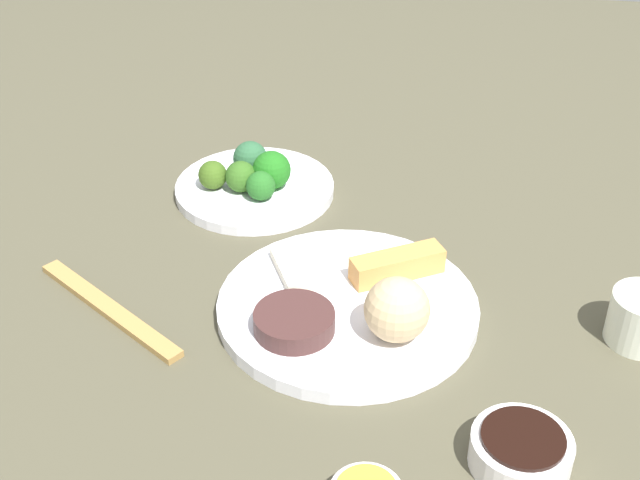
# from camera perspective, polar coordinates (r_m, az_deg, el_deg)

# --- Properties ---
(tabletop) EXTENTS (2.20, 2.20, 0.02)m
(tabletop) POSITION_cam_1_polar(r_m,az_deg,el_deg) (0.97, 3.32, -4.06)
(tabletop) COLOR #4C4835
(tabletop) RESTS_ON ground
(main_plate) EXTENTS (0.29, 0.29, 0.02)m
(main_plate) POSITION_cam_1_polar(r_m,az_deg,el_deg) (0.93, 1.86, -4.52)
(main_plate) COLOR white
(main_plate) RESTS_ON tabletop
(rice_scoop) EXTENTS (0.07, 0.07, 0.07)m
(rice_scoop) POSITION_cam_1_polar(r_m,az_deg,el_deg) (0.87, 5.18, -4.66)
(rice_scoop) COLOR tan
(rice_scoop) RESTS_ON main_plate
(spring_roll) EXTENTS (0.11, 0.08, 0.03)m
(spring_roll) POSITION_cam_1_polar(r_m,az_deg,el_deg) (0.96, 5.20, -1.67)
(spring_roll) COLOR #D79146
(spring_roll) RESTS_ON main_plate
(crab_rangoon_wonton) EXTENTS (0.09, 0.10, 0.01)m
(crab_rangoon_wonton) POSITION_cam_1_polar(r_m,az_deg,el_deg) (0.97, -1.04, -1.79)
(crab_rangoon_wonton) COLOR beige
(crab_rangoon_wonton) RESTS_ON main_plate
(stir_fry_heap) EXTENTS (0.09, 0.09, 0.02)m
(stir_fry_heap) POSITION_cam_1_polar(r_m,az_deg,el_deg) (0.88, -1.74, -5.48)
(stir_fry_heap) COLOR #432725
(stir_fry_heap) RESTS_ON main_plate
(broccoli_plate) EXTENTS (0.21, 0.21, 0.01)m
(broccoli_plate) POSITION_cam_1_polar(r_m,az_deg,el_deg) (1.15, -4.39, 3.45)
(broccoli_plate) COLOR white
(broccoli_plate) RESTS_ON tabletop
(broccoli_floret_0) EXTENTS (0.05, 0.05, 0.05)m
(broccoli_floret_0) POSITION_cam_1_polar(r_m,az_deg,el_deg) (1.16, -4.69, 5.47)
(broccoli_floret_0) COLOR #2B5C38
(broccoli_floret_0) RESTS_ON broccoli_plate
(broccoli_floret_1) EXTENTS (0.04, 0.04, 0.04)m
(broccoli_floret_1) POSITION_cam_1_polar(r_m,az_deg,el_deg) (1.12, -5.32, 4.25)
(broccoli_floret_1) COLOR #315E1D
(broccoli_floret_1) RESTS_ON broccoli_plate
(broccoli_floret_2) EXTENTS (0.05, 0.05, 0.05)m
(broccoli_floret_2) POSITION_cam_1_polar(r_m,az_deg,el_deg) (1.13, -3.26, 4.70)
(broccoli_floret_2) COLOR #1E691A
(broccoli_floret_2) RESTS_ON broccoli_plate
(broccoli_floret_3) EXTENTS (0.04, 0.04, 0.04)m
(broccoli_floret_3) POSITION_cam_1_polar(r_m,az_deg,el_deg) (1.10, -4.00, 3.65)
(broccoli_floret_3) COLOR #246220
(broccoli_floret_3) RESTS_ON broccoli_plate
(broccoli_floret_4) EXTENTS (0.04, 0.04, 0.04)m
(broccoli_floret_4) POSITION_cam_1_polar(r_m,az_deg,el_deg) (1.14, -7.21, 4.35)
(broccoli_floret_4) COLOR #3A5A1A
(broccoli_floret_4) RESTS_ON broccoli_plate
(soy_sauce_bowl) EXTENTS (0.09, 0.09, 0.03)m
(soy_sauce_bowl) POSITION_cam_1_polar(r_m,az_deg,el_deg) (0.79, 13.29, -13.65)
(soy_sauce_bowl) COLOR white
(soy_sauce_bowl) RESTS_ON tabletop
(soy_sauce_bowl_liquid) EXTENTS (0.07, 0.07, 0.00)m
(soy_sauce_bowl_liquid) POSITION_cam_1_polar(r_m,az_deg,el_deg) (0.78, 13.46, -12.78)
(soy_sauce_bowl_liquid) COLOR black
(soy_sauce_bowl_liquid) RESTS_ON soy_sauce_bowl
(chopsticks_pair) EXTENTS (0.21, 0.15, 0.01)m
(chopsticks_pair) POSITION_cam_1_polar(r_m,az_deg,el_deg) (0.97, -13.98, -4.49)
(chopsticks_pair) COLOR #AC8345
(chopsticks_pair) RESTS_ON tabletop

